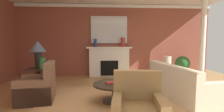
# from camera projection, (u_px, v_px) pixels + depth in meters

# --- Properties ---
(ground_plane) EXTENTS (9.79, 9.79, 0.00)m
(ground_plane) POSITION_uv_depth(u_px,v_px,m) (120.00, 102.00, 4.05)
(ground_plane) COLOR tan
(wall_fireplace) EXTENTS (8.13, 0.12, 2.91)m
(wall_fireplace) POSITION_uv_depth(u_px,v_px,m) (111.00, 40.00, 7.08)
(wall_fireplace) COLOR brown
(wall_fireplace) RESTS_ON ground_plane
(crown_moulding) EXTENTS (8.13, 0.08, 0.12)m
(crown_moulding) POSITION_uv_depth(u_px,v_px,m) (112.00, 6.00, 6.87)
(crown_moulding) COLOR white
(area_rug) EXTENTS (3.56, 2.67, 0.01)m
(area_rug) POSITION_uv_depth(u_px,v_px,m) (114.00, 102.00, 4.08)
(area_rug) COLOR tan
(area_rug) RESTS_ON ground_plane
(fireplace) EXTENTS (1.80, 0.35, 1.19)m
(fireplace) POSITION_uv_depth(u_px,v_px,m) (109.00, 62.00, 6.94)
(fireplace) COLOR white
(fireplace) RESTS_ON ground_plane
(mantel_mirror) EXTENTS (1.46, 0.04, 1.08)m
(mantel_mirror) POSITION_uv_depth(u_px,v_px,m) (109.00, 30.00, 6.94)
(mantel_mirror) COLOR silver
(sofa) EXTENTS (1.19, 2.21, 0.85)m
(sofa) POSITION_uv_depth(u_px,v_px,m) (182.00, 86.00, 4.37)
(sofa) COLOR beige
(sofa) RESTS_ON ground_plane
(armchair_near_window) EXTENTS (0.90, 0.90, 0.95)m
(armchair_near_window) POSITION_uv_depth(u_px,v_px,m) (38.00, 89.00, 4.09)
(armchair_near_window) COLOR brown
(armchair_near_window) RESTS_ON ground_plane
(coffee_table) EXTENTS (1.00, 1.00, 0.45)m
(coffee_table) POSITION_uv_depth(u_px,v_px,m) (114.00, 88.00, 4.05)
(coffee_table) COLOR #2D2319
(coffee_table) RESTS_ON ground_plane
(side_table) EXTENTS (0.56, 0.56, 0.70)m
(side_table) POSITION_uv_depth(u_px,v_px,m) (39.00, 79.00, 4.73)
(side_table) COLOR #2D2319
(side_table) RESTS_ON ground_plane
(table_lamp) EXTENTS (0.44, 0.44, 0.75)m
(table_lamp) POSITION_uv_depth(u_px,v_px,m) (38.00, 49.00, 4.66)
(table_lamp) COLOR black
(table_lamp) RESTS_ON side_table
(vase_mantel_left) EXTENTS (0.13, 0.13, 0.32)m
(vase_mantel_left) POSITION_uv_depth(u_px,v_px,m) (95.00, 43.00, 6.79)
(vase_mantel_left) COLOR navy
(vase_mantel_left) RESTS_ON fireplace
(vase_on_side_table) EXTENTS (0.17, 0.17, 0.30)m
(vase_on_side_table) POSITION_uv_depth(u_px,v_px,m) (42.00, 63.00, 4.58)
(vase_on_side_table) COLOR #33703D
(vase_on_side_table) RESTS_ON side_table
(vase_tall_corner) EXTENTS (0.32, 0.32, 0.83)m
(vase_tall_corner) POSITION_uv_depth(u_px,v_px,m) (167.00, 67.00, 6.81)
(vase_tall_corner) COLOR beige
(vase_tall_corner) RESTS_ON ground_plane
(vase_mantel_right) EXTENTS (0.16, 0.16, 0.38)m
(vase_mantel_right) POSITION_uv_depth(u_px,v_px,m) (123.00, 42.00, 6.85)
(vase_mantel_right) COLOR #9E3328
(vase_mantel_right) RESTS_ON fireplace
(book_red_cover) EXTENTS (0.27, 0.24, 0.04)m
(book_red_cover) POSITION_uv_depth(u_px,v_px,m) (111.00, 83.00, 4.00)
(book_red_cover) COLOR maroon
(book_red_cover) RESTS_ON coffee_table
(potted_plant) EXTENTS (0.56, 0.56, 0.83)m
(potted_plant) POSITION_uv_depth(u_px,v_px,m) (182.00, 65.00, 6.78)
(potted_plant) COLOR #A8754C
(potted_plant) RESTS_ON ground_plane
(column_white) EXTENTS (0.20, 0.20, 2.91)m
(column_white) POSITION_uv_depth(u_px,v_px,m) (203.00, 40.00, 6.36)
(column_white) COLOR white
(column_white) RESTS_ON ground_plane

